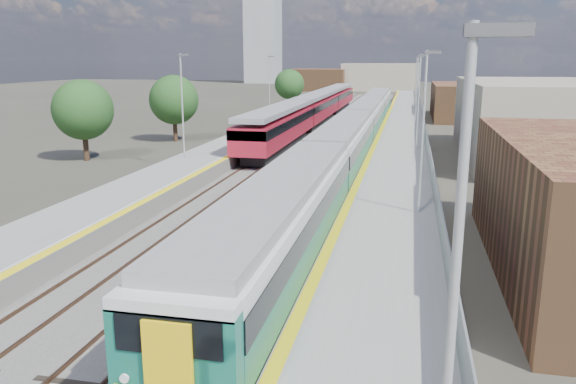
% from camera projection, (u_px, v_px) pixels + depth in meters
% --- Properties ---
extents(ground, '(320.00, 320.00, 0.00)m').
position_uv_depth(ground, '(346.00, 144.00, 54.89)').
color(ground, '#47443A').
rests_on(ground, ground).
extents(ballast_bed, '(10.50, 155.00, 0.06)m').
position_uv_depth(ballast_bed, '(327.00, 140.00, 57.73)').
color(ballast_bed, '#565451').
rests_on(ballast_bed, ground).
extents(tracks, '(8.96, 160.00, 0.17)m').
position_uv_depth(tracks, '(335.00, 137.00, 59.18)').
color(tracks, '#4C3323').
rests_on(tracks, ground).
extents(platform_right, '(4.70, 155.00, 8.52)m').
position_uv_depth(platform_right, '(402.00, 137.00, 56.05)').
color(platform_right, slate).
rests_on(platform_right, ground).
extents(platform_left, '(4.30, 155.00, 8.52)m').
position_uv_depth(platform_left, '(263.00, 133.00, 59.01)').
color(platform_left, slate).
rests_on(platform_left, ground).
extents(buildings, '(72.00, 185.50, 40.00)m').
position_uv_depth(buildings, '(315.00, 49.00, 140.41)').
color(buildings, brown).
rests_on(buildings, ground).
extents(green_train, '(2.88, 80.14, 3.17)m').
position_uv_depth(green_train, '(357.00, 128.00, 49.36)').
color(green_train, black).
rests_on(green_train, ground).
extents(red_train, '(3.03, 61.30, 3.82)m').
position_uv_depth(red_train, '(316.00, 108.00, 69.75)').
color(red_train, black).
rests_on(red_train, ground).
extents(tree_a, '(4.84, 4.84, 6.56)m').
position_uv_depth(tree_a, '(83.00, 110.00, 45.22)').
color(tree_a, '#382619').
rests_on(tree_a, ground).
extents(tree_b, '(4.89, 4.89, 6.63)m').
position_uv_depth(tree_b, '(174.00, 100.00, 55.86)').
color(tree_b, '#382619').
rests_on(tree_b, ground).
extents(tree_c, '(4.83, 4.83, 6.54)m').
position_uv_depth(tree_c, '(289.00, 84.00, 91.42)').
color(tree_c, '#382619').
rests_on(tree_c, ground).
extents(tree_d, '(4.08, 4.08, 5.53)m').
position_uv_depth(tree_d, '(568.00, 105.00, 58.15)').
color(tree_d, '#382619').
rests_on(tree_d, ground).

